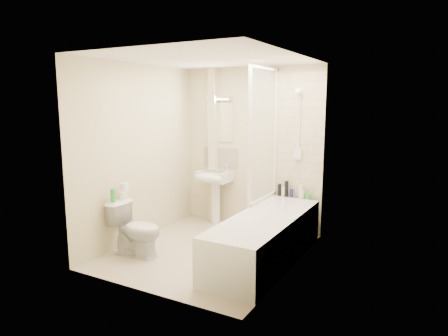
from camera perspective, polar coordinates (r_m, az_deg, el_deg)
The scene contains 26 objects.
floor at distance 5.23m, azimuth -2.22°, elevation -11.80°, with size 2.50×2.50×0.00m, color beige.
wall_back at distance 6.02m, azimuth 3.87°, elevation 2.81°, with size 2.20×0.02×2.40m, color beige.
wall_left at distance 5.57m, azimuth -12.05°, elevation 2.08°, with size 0.02×2.50×2.40m, color beige.
wall_right at distance 4.46m, azimuth 9.87°, elevation 0.33°, with size 0.02×2.50×2.40m, color beige.
ceiling at distance 4.90m, azimuth -2.41°, elevation 15.36°, with size 2.20×2.50×0.02m, color white.
tile_back at distance 5.71m, azimuth 10.70°, elevation 4.58°, with size 0.70×0.01×1.75m, color beige.
tile_right at distance 4.50m, azimuth 10.12°, elevation 3.30°, with size 0.01×2.10×1.75m, color beige.
pipe_boxing at distance 6.25m, azimuth -1.52°, elevation 3.09°, with size 0.12×0.12×2.40m, color beige.
splashback at distance 6.27m, azimuth -0.50°, elevation 1.54°, with size 0.60×0.01×0.30m, color beige.
mirror at distance 6.21m, azimuth -0.51°, elevation 6.56°, with size 0.46×0.01×0.60m, color white.
strip_light at distance 6.18m, azimuth -0.62°, elevation 9.98°, with size 0.42×0.07×0.07m, color silver.
bathtub at distance 4.87m, azimuth 5.90°, elevation -9.86°, with size 0.70×2.10×0.55m.
shower_screen at distance 5.42m, azimuth 5.71°, elevation 4.70°, with size 0.04×0.92×1.80m.
shower_fixture at distance 5.66m, azimuth 10.58°, elevation 5.76°, with size 0.10×0.16×0.99m.
pedestal_sink at distance 6.13m, azimuth -1.53°, elevation -2.07°, with size 0.49×0.46×0.95m.
bottle_black_a at distance 5.84m, azimuth 7.91°, elevation -3.08°, with size 0.05×0.05×0.17m, color black.
bottle_white_a at distance 5.82m, azimuth 8.48°, elevation -3.33°, with size 0.05×0.05×0.13m, color white.
bottle_black_b at distance 5.79m, azimuth 8.91°, elevation -2.94°, with size 0.05×0.05×0.22m, color black.
bottle_blue at distance 5.78m, azimuth 9.63°, elevation -3.54°, with size 0.05×0.05×0.12m, color navy.
bottle_cream at distance 5.73m, azimuth 10.93°, elevation -3.32°, with size 0.06×0.06×0.19m, color beige.
bottle_white_b at distance 5.73m, azimuth 11.18°, elevation -3.66°, with size 0.05×0.05×0.13m, color silver.
bottle_green at distance 5.71m, azimuth 11.93°, elevation -3.96°, with size 0.07×0.07×0.08m, color green.
toilet at distance 5.11m, azimuth -12.43°, elevation -8.51°, with size 0.68×0.41×0.68m, color white.
toilet_roll_lower at distance 5.22m, azimuth -14.28°, elevation -3.83°, with size 0.10×0.10×0.09m, color white.
toilet_roll_upper at distance 5.24m, azimuth -14.06°, elevation -2.65°, with size 0.10×0.10×0.10m, color white.
green_bottle at distance 5.08m, azimuth -15.58°, elevation -3.81°, with size 0.06×0.06×0.17m, color green.
Camera 1 is at (2.53, -4.16, 1.90)m, focal length 32.00 mm.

